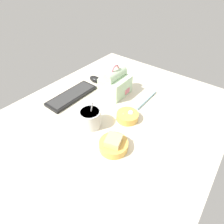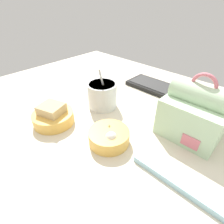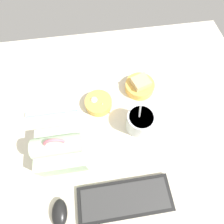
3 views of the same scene
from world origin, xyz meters
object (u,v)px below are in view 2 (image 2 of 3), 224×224
object	(u,v)px
lunch_bag	(195,114)
bento_bowl_snacks	(109,136)
computer_mouse	(220,106)
keyboard	(162,89)
soup_cup	(102,95)
chopstick_case	(176,183)
bento_bowl_sandwich	(53,116)

from	to	relation	value
lunch_bag	bento_bowl_snacks	bearing A→B (deg)	-127.29
lunch_bag	computer_mouse	size ratio (longest dim) A/B	2.22
keyboard	soup_cup	distance (cm)	29.20
computer_mouse	chopstick_case	xyz separation A→B (cm)	(2.98, -39.99, -1.17)
lunch_bag	bento_bowl_sandwich	bearing A→B (deg)	-143.36
computer_mouse	chopstick_case	distance (cm)	40.12
soup_cup	chopstick_case	distance (cm)	38.73
chopstick_case	soup_cup	bearing A→B (deg)	161.99
keyboard	computer_mouse	world-z (taller)	computer_mouse
keyboard	chopstick_case	distance (cm)	46.91
computer_mouse	chopstick_case	world-z (taller)	computer_mouse
lunch_bag	bento_bowl_snacks	xyz separation A→B (cm)	(-15.38, -20.19, -5.22)
bento_bowl_sandwich	soup_cup	bearing A→B (deg)	76.53
keyboard	computer_mouse	size ratio (longest dim) A/B	3.73
computer_mouse	lunch_bag	bearing A→B (deg)	-97.42
keyboard	computer_mouse	bearing A→B (deg)	2.68
keyboard	soup_cup	world-z (taller)	soup_cup
keyboard	computer_mouse	distance (cm)	23.28
bento_bowl_sandwich	keyboard	bearing A→B (deg)	71.94
lunch_bag	soup_cup	bearing A→B (deg)	-165.85
lunch_bag	chopstick_case	bearing A→B (deg)	-74.10
soup_cup	chopstick_case	xyz separation A→B (cm)	(36.62, -11.91, -4.16)
keyboard	soup_cup	bearing A→B (deg)	-111.08
chopstick_case	lunch_bag	bearing A→B (deg)	105.90
keyboard	computer_mouse	xyz separation A→B (cm)	(23.24, 1.09, 0.95)
lunch_bag	bento_bowl_sandwich	size ratio (longest dim) A/B	1.48
keyboard	lunch_bag	bearing A→B (deg)	-42.95
computer_mouse	keyboard	bearing A→B (deg)	-177.32
computer_mouse	bento_bowl_sandwich	bearing A→B (deg)	-129.24
keyboard	lunch_bag	xyz separation A→B (cm)	(20.60, -19.18, 6.38)
lunch_bag	bento_bowl_snacks	size ratio (longest dim) A/B	1.67
soup_cup	chopstick_case	size ratio (longest dim) A/B	0.70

